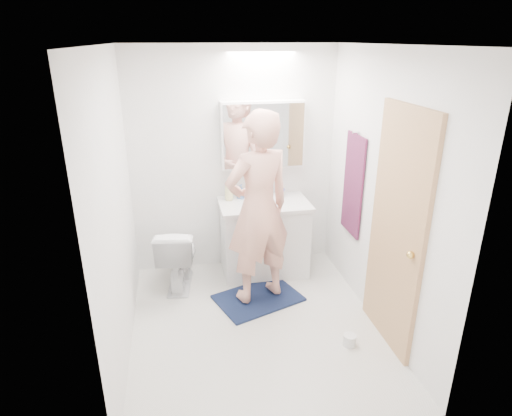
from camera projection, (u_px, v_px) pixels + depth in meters
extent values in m
plane|color=silver|center=(256.00, 325.00, 3.97)|extent=(2.50, 2.50, 0.00)
plane|color=white|center=(256.00, 45.00, 3.09)|extent=(2.50, 2.50, 0.00)
plane|color=white|center=(234.00, 162.00, 4.67)|extent=(2.50, 0.00, 2.50)
plane|color=white|center=(299.00, 281.00, 2.39)|extent=(2.50, 0.00, 2.50)
plane|color=white|center=(115.00, 212.00, 3.34)|extent=(0.00, 2.50, 2.50)
plane|color=white|center=(382.00, 194.00, 3.73)|extent=(0.00, 2.50, 2.50)
cube|color=silver|center=(264.00, 239.00, 4.76)|extent=(0.90, 0.55, 0.78)
cube|color=silver|center=(264.00, 204.00, 4.61)|extent=(0.95, 0.58, 0.04)
cylinder|color=white|center=(264.00, 200.00, 4.62)|extent=(0.36, 0.36, 0.03)
cylinder|color=silver|center=(260.00, 189.00, 4.77)|extent=(0.02, 0.02, 0.16)
cube|color=white|center=(263.00, 135.00, 4.55)|extent=(0.88, 0.14, 0.70)
cube|color=silver|center=(264.00, 136.00, 4.48)|extent=(0.84, 0.01, 0.66)
imported|color=white|center=(178.00, 256.00, 4.51)|extent=(0.47, 0.72, 0.68)
cube|color=#141F40|center=(258.00, 298.00, 4.36)|extent=(0.94, 0.79, 0.02)
imported|color=#DE9A85|center=(258.00, 209.00, 4.01)|extent=(0.78, 0.64, 1.84)
cube|color=tan|center=(397.00, 232.00, 3.48)|extent=(0.04, 0.80, 2.00)
sphere|color=gold|center=(410.00, 255.00, 3.21)|extent=(0.06, 0.06, 0.06)
cube|color=#0F1C31|center=(353.00, 185.00, 4.26)|extent=(0.02, 0.42, 1.00)
cylinder|color=silver|center=(356.00, 132.00, 4.07)|extent=(0.07, 0.02, 0.02)
imported|color=beige|center=(229.00, 189.00, 4.63)|extent=(0.12, 0.12, 0.24)
imported|color=#5276B0|center=(241.00, 191.00, 4.70)|extent=(0.10, 0.10, 0.16)
imported|color=#3E46BC|center=(280.00, 192.00, 4.77)|extent=(0.10, 0.10, 0.09)
cylinder|color=silver|center=(349.00, 340.00, 3.70)|extent=(0.11, 0.11, 0.10)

